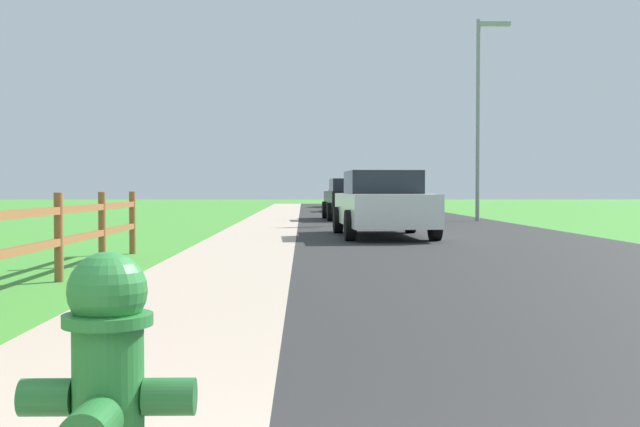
{
  "coord_description": "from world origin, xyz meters",
  "views": [
    {
      "loc": [
        0.16,
        -1.16,
        1.12
      ],
      "look_at": [
        0.41,
        10.87,
        0.75
      ],
      "focal_mm": 45.21,
      "sensor_mm": 36.0,
      "label": 1
    }
  ],
  "objects": [
    {
      "name": "ground_plane",
      "position": [
        0.0,
        25.0,
        0.0
      ],
      "size": [
        120.0,
        120.0,
        0.0
      ],
      "primitive_type": "plane",
      "color": "#439133"
    },
    {
      "name": "road_asphalt",
      "position": [
        3.5,
        27.0,
        0.0
      ],
      "size": [
        7.0,
        66.0,
        0.01
      ],
      "primitive_type": "cube",
      "color": "#292929",
      "rests_on": "ground"
    },
    {
      "name": "curb_concrete",
      "position": [
        -3.0,
        27.0,
        0.0
      ],
      "size": [
        6.0,
        66.0,
        0.01
      ],
      "primitive_type": "cube",
      "color": "#B8A38E",
      "rests_on": "ground"
    },
    {
      "name": "grass_verge",
      "position": [
        -4.5,
        27.0,
        0.01
      ],
      "size": [
        5.0,
        66.0,
        0.0
      ],
      "primitive_type": "cube",
      "color": "#439133",
      "rests_on": "ground"
    },
    {
      "name": "fire_hydrant",
      "position": [
        -0.42,
        1.24,
        0.49
      ],
      "size": [
        0.52,
        0.44,
        0.93
      ],
      "color": "#287233",
      "rests_on": "ground"
    },
    {
      "name": "parked_suv_white",
      "position": [
        2.03,
        17.73,
        0.76
      ],
      "size": [
        2.22,
        5.06,
        1.55
      ],
      "color": "white",
      "rests_on": "ground"
    },
    {
      "name": "parked_car_black",
      "position": [
        1.97,
        28.23,
        0.75
      ],
      "size": [
        2.17,
        4.27,
        1.49
      ],
      "color": "black",
      "rests_on": "ground"
    },
    {
      "name": "parked_car_silver",
      "position": [
        2.8,
        39.17,
        0.77
      ],
      "size": [
        2.01,
        4.36,
        1.53
      ],
      "color": "#B7BABF",
      "rests_on": "ground"
    },
    {
      "name": "parked_car_red",
      "position": [
        2.81,
        48.99,
        0.82
      ],
      "size": [
        2.2,
        4.39,
        1.6
      ],
      "color": "maroon",
      "rests_on": "ground"
    },
    {
      "name": "street_lamp",
      "position": [
        6.32,
        26.67,
        4.1
      ],
      "size": [
        1.17,
        0.2,
        6.97
      ],
      "color": "gray",
      "rests_on": "ground"
    }
  ]
}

